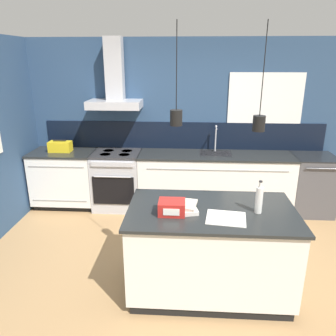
{
  "coord_description": "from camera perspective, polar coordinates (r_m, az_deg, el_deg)",
  "views": [
    {
      "loc": [
        0.09,
        -3.14,
        2.3
      ],
      "look_at": [
        -0.15,
        0.57,
        1.05
      ],
      "focal_mm": 35.0,
      "sensor_mm": 36.0,
      "label": 1
    }
  ],
  "objects": [
    {
      "name": "counter_run_left",
      "position": [
        5.53,
        -17.44,
        -1.72
      ],
      "size": [
        0.99,
        0.64,
        0.91
      ],
      "color": "black",
      "rests_on": "ground_plane"
    },
    {
      "name": "wall_back",
      "position": [
        5.22,
        1.92,
        8.17
      ],
      "size": [
        5.6,
        2.35,
        2.6
      ],
      "color": "navy",
      "rests_on": "ground_plane"
    },
    {
      "name": "red_supply_box",
      "position": [
        3.08,
        0.68,
        -6.87
      ],
      "size": [
        0.25,
        0.2,
        0.13
      ],
      "color": "red",
      "rests_on": "kitchen_island"
    },
    {
      "name": "kitchen_island",
      "position": [
        3.44,
        7.31,
        -13.9
      ],
      "size": [
        1.63,
        0.95,
        0.91
      ],
      "color": "black",
      "rests_on": "ground_plane"
    },
    {
      "name": "dishwasher",
      "position": [
        5.51,
        23.65,
        -2.61
      ],
      "size": [
        0.62,
        0.65,
        0.91
      ],
      "color": "#4C4C51",
      "rests_on": "ground_plane"
    },
    {
      "name": "bottle_on_island",
      "position": [
        3.19,
        15.58,
        -5.28
      ],
      "size": [
        0.07,
        0.07,
        0.32
      ],
      "color": "silver",
      "rests_on": "kitchen_island"
    },
    {
      "name": "oven_range",
      "position": [
        5.28,
        -8.78,
        -2.07
      ],
      "size": [
        0.73,
        0.66,
        0.91
      ],
      "color": "#B5B5BA",
      "rests_on": "ground_plane"
    },
    {
      "name": "ground_plane",
      "position": [
        3.89,
        1.73,
        -17.66
      ],
      "size": [
        16.0,
        16.0,
        0.0
      ],
      "primitive_type": "plane",
      "color": "#A87F51",
      "rests_on": "ground"
    },
    {
      "name": "paper_pile",
      "position": [
        3.07,
        10.07,
        -8.57
      ],
      "size": [
        0.39,
        0.35,
        0.01
      ],
      "color": "silver",
      "rests_on": "kitchen_island"
    },
    {
      "name": "yellow_toolbox",
      "position": [
        5.38,
        -18.26,
        3.58
      ],
      "size": [
        0.34,
        0.18,
        0.19
      ],
      "color": "gold",
      "rests_on": "counter_run_left"
    },
    {
      "name": "counter_run_sink",
      "position": [
        5.18,
        8.1,
        -2.37
      ],
      "size": [
        2.36,
        0.64,
        1.32
      ],
      "color": "black",
      "rests_on": "ground_plane"
    },
    {
      "name": "book_stack",
      "position": [
        3.18,
        2.77,
        -6.7
      ],
      "size": [
        0.29,
        0.36,
        0.07
      ],
      "color": "silver",
      "rests_on": "kitchen_island"
    }
  ]
}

